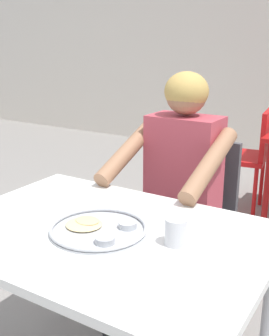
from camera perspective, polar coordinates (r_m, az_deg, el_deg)
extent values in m
cube|color=white|center=(1.43, -4.27, -9.02)|extent=(1.11, 0.78, 0.03)
cylinder|color=#B2B2B7|center=(2.11, -9.82, -11.28)|extent=(0.04, 0.04, 0.69)
cylinder|color=#B2B2B7|center=(1.71, 17.69, -19.28)|extent=(0.04, 0.04, 0.69)
cylinder|color=#B7BABF|center=(1.42, -4.94, -8.54)|extent=(0.33, 0.33, 0.01)
torus|color=#B7BABF|center=(1.41, -4.95, -8.14)|extent=(0.33, 0.33, 0.01)
cylinder|color=#B2B5BA|center=(1.32, -4.06, -9.80)|extent=(0.06, 0.06, 0.02)
cylinder|color=#9E4714|center=(1.32, -4.06, -9.64)|extent=(0.05, 0.05, 0.01)
cylinder|color=#B2B5BA|center=(1.42, -0.93, -7.79)|extent=(0.06, 0.06, 0.02)
cylinder|color=#C65119|center=(1.42, -0.94, -7.64)|extent=(0.05, 0.05, 0.01)
ellipsoid|color=#E5C689|center=(1.44, -6.80, -7.67)|extent=(0.13, 0.13, 0.01)
ellipsoid|color=#E4B97F|center=(1.46, -6.35, -7.16)|extent=(0.10, 0.09, 0.01)
cylinder|color=silver|center=(1.32, 5.69, -8.66)|extent=(0.07, 0.07, 0.09)
cylinder|color=#593319|center=(1.31, 5.73, -7.62)|extent=(0.06, 0.06, 0.02)
cube|color=#3F3F44|center=(2.19, 7.02, -7.96)|extent=(0.42, 0.42, 0.04)
cube|color=#3F3F44|center=(2.27, 9.35, -1.08)|extent=(0.39, 0.04, 0.41)
cylinder|color=#3F3F44|center=(2.10, 8.97, -15.99)|extent=(0.03, 0.03, 0.40)
cylinder|color=#3F3F44|center=(2.23, 0.88, -13.64)|extent=(0.03, 0.03, 0.40)
cylinder|color=#3F3F44|center=(2.37, 12.37, -12.08)|extent=(0.03, 0.03, 0.40)
cylinder|color=#3F3F44|center=(2.49, 5.05, -10.27)|extent=(0.03, 0.03, 0.40)
cylinder|color=#272727|center=(1.88, 4.79, -19.46)|extent=(0.10, 0.10, 0.43)
cylinder|color=#272727|center=(1.90, 7.87, -10.07)|extent=(0.13, 0.40, 0.12)
cylinder|color=#272727|center=(2.01, -3.09, -16.75)|extent=(0.10, 0.10, 0.43)
cylinder|color=#272727|center=(2.03, 0.12, -8.08)|extent=(0.13, 0.40, 0.12)
cube|color=#B23F4C|center=(2.03, 6.74, -0.24)|extent=(0.34, 0.21, 0.53)
cylinder|color=#996B4C|center=(1.76, 10.24, 0.51)|extent=(0.08, 0.46, 0.25)
cylinder|color=#996B4C|center=(1.95, -0.92, 2.36)|extent=(0.08, 0.46, 0.25)
sphere|color=#996B4C|center=(1.96, 7.11, 9.96)|extent=(0.19, 0.19, 0.19)
ellipsoid|color=tan|center=(1.96, 7.13, 10.37)|extent=(0.21, 0.20, 0.18)
cylinder|color=maroon|center=(3.09, 17.64, -2.70)|extent=(0.04, 0.04, 0.68)
cube|color=red|center=(3.44, 14.03, 1.53)|extent=(0.48, 0.48, 0.04)
cube|color=red|center=(3.37, 17.59, 4.45)|extent=(0.09, 0.41, 0.37)
cylinder|color=red|center=(3.38, 10.30, -2.66)|extent=(0.03, 0.03, 0.43)
cylinder|color=red|center=(3.71, 11.66, -0.98)|extent=(0.03, 0.03, 0.43)
cylinder|color=red|center=(3.32, 16.11, -3.43)|extent=(0.03, 0.03, 0.43)
cylinder|color=red|center=(3.65, 16.97, -1.65)|extent=(0.03, 0.03, 0.43)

